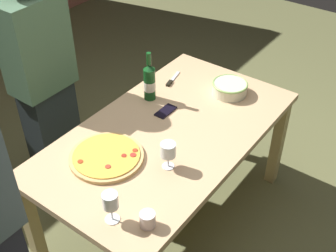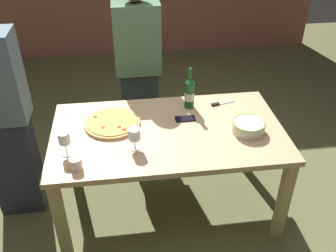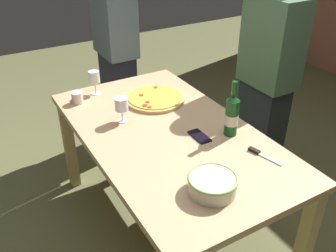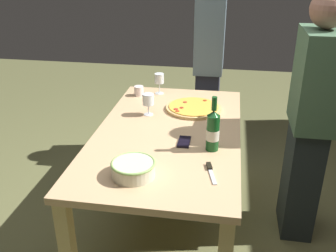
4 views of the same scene
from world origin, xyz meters
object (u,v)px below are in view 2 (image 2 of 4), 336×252
serving_bowl (249,126)px  wine_glass_by_bottle (134,135)px  wine_glass_near_pizza (64,139)px  dining_table (168,141)px  person_host (1,115)px  pizza (112,123)px  pizza_knife (220,104)px  wine_bottle (190,93)px  person_guest_left (138,68)px  cup_amber (76,164)px  cell_phone (185,119)px

serving_bowl → wine_glass_by_bottle: 0.79m
serving_bowl → wine_glass_near_pizza: wine_glass_near_pizza is taller
dining_table → wine_glass_by_bottle: 0.36m
person_host → pizza: bearing=4.8°
dining_table → wine_glass_by_bottle: bearing=-143.5°
dining_table → pizza_knife: bearing=33.9°
wine_bottle → pizza_knife: 0.27m
dining_table → pizza: (-0.38, 0.12, 0.11)m
pizza → person_guest_left: (0.24, 0.75, 0.05)m
wine_bottle → cup_amber: size_ratio=4.27×
serving_bowl → wine_glass_near_pizza: bearing=-175.6°
pizza → cup_amber: size_ratio=5.26×
dining_table → wine_glass_by_bottle: size_ratio=10.58×
wine_glass_near_pizza → serving_bowl: bearing=4.4°
person_host → person_guest_left: 1.21m
cup_amber → pizza_knife: size_ratio=0.38×
dining_table → cup_amber: cup_amber is taller
serving_bowl → wine_glass_by_bottle: bearing=-173.5°
wine_glass_near_pizza → wine_bottle: bearing=28.3°
wine_glass_by_bottle → person_host: 0.96m
person_host → person_guest_left: bearing=44.3°
cup_amber → cell_phone: cup_amber is taller
wine_glass_by_bottle → person_guest_left: person_guest_left is taller
cell_phone → wine_glass_near_pizza: bearing=110.3°
wine_bottle → person_host: bearing=-175.2°
cell_phone → pizza_knife: bearing=-59.8°
pizza → wine_glass_near_pizza: 0.43m
serving_bowl → wine_bottle: 0.51m
wine_bottle → person_guest_left: person_guest_left is taller
dining_table → person_host: person_host is taller
pizza → dining_table: bearing=-17.8°
pizza → wine_glass_near_pizza: wine_glass_near_pizza is taller
serving_bowl → cup_amber: size_ratio=3.02×
wine_glass_near_pizza → pizza_knife: (1.11, 0.47, -0.11)m
serving_bowl → wine_glass_by_bottle: size_ratio=1.50×
cup_amber → wine_glass_by_bottle: bearing=22.9°
wine_glass_by_bottle → cup_amber: wine_glass_by_bottle is taller
wine_bottle → wine_glass_by_bottle: wine_bottle is taller
person_host → pizza_knife: bearing=13.2°
wine_glass_near_pizza → wine_glass_by_bottle: size_ratio=1.08×
wine_glass_near_pizza → cup_amber: bearing=-64.8°
pizza_knife → wine_glass_by_bottle: bearing=-145.2°
wine_glass_by_bottle → person_guest_left: size_ratio=0.09×
wine_glass_by_bottle → pizza_knife: wine_glass_by_bottle is taller
pizza → cell_phone: (0.52, -0.00, -0.01)m
wine_glass_by_bottle → dining_table: bearing=36.5°
cup_amber → person_guest_left: (0.45, 1.20, 0.03)m
wine_glass_by_bottle → pizza_knife: size_ratio=0.76×
wine_bottle → cell_phone: bearing=-109.3°
wine_bottle → person_guest_left: bearing=120.3°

